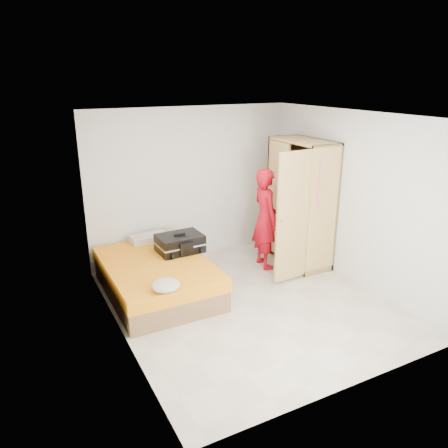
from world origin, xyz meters
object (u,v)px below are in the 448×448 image
bed (157,277)px  wardrobe (300,207)px  round_cushion (166,285)px  person (265,219)px  suitcase (180,243)px

bed → wardrobe: 2.61m
wardrobe → round_cushion: size_ratio=5.91×
wardrobe → person: bearing=164.8°
bed → round_cushion: bearing=-101.4°
suitcase → round_cushion: size_ratio=1.98×
bed → suitcase: 0.63m
suitcase → round_cushion: (-0.64, -1.11, -0.07)m
person → round_cushion: 2.36m
bed → person: person is taller
round_cushion → person: bearing=25.5°
wardrobe → suitcase: 2.09m
wardrobe → suitcase: bearing=172.8°
suitcase → bed: bearing=-157.0°
person → suitcase: person is taller
wardrobe → round_cushion: wardrobe is taller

